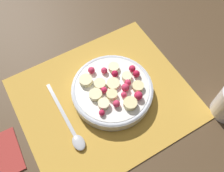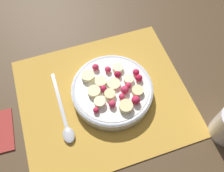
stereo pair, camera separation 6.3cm
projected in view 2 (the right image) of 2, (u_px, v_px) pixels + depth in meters
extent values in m
plane|color=#4C3823|center=(104.00, 97.00, 0.66)|extent=(3.00, 3.00, 0.00)
cube|color=gold|center=(104.00, 97.00, 0.66)|extent=(0.44, 0.38, 0.01)
cylinder|color=silver|center=(112.00, 91.00, 0.65)|extent=(0.21, 0.21, 0.03)
torus|color=silver|center=(112.00, 89.00, 0.64)|extent=(0.21, 0.21, 0.01)
cylinder|color=white|center=(112.00, 88.00, 0.64)|extent=(0.19, 0.19, 0.00)
cylinder|color=beige|center=(138.00, 91.00, 0.62)|extent=(0.03, 0.03, 0.01)
cylinder|color=#F4EAB7|center=(129.00, 79.00, 0.64)|extent=(0.03, 0.03, 0.01)
cylinder|color=#F4EAB7|center=(118.00, 68.00, 0.66)|extent=(0.04, 0.04, 0.01)
cylinder|color=beige|center=(101.00, 82.00, 0.64)|extent=(0.04, 0.04, 0.01)
cylinder|color=beige|center=(110.00, 94.00, 0.62)|extent=(0.04, 0.04, 0.01)
cylinder|color=#F4EAB7|center=(100.00, 102.00, 0.61)|extent=(0.04, 0.04, 0.01)
cylinder|color=beige|center=(94.00, 92.00, 0.62)|extent=(0.04, 0.04, 0.01)
cylinder|color=beige|center=(114.00, 84.00, 0.63)|extent=(0.04, 0.04, 0.01)
cylinder|color=beige|center=(126.00, 106.00, 0.60)|extent=(0.05, 0.05, 0.01)
cylinder|color=beige|center=(88.00, 76.00, 0.64)|extent=(0.04, 0.04, 0.01)
sphere|color=#D12347|center=(96.00, 110.00, 0.60)|extent=(0.01, 0.01, 0.01)
sphere|color=#DB3356|center=(97.00, 67.00, 0.66)|extent=(0.02, 0.02, 0.02)
sphere|color=#DB3356|center=(122.00, 97.00, 0.61)|extent=(0.02, 0.02, 0.02)
sphere|color=#DB3356|center=(125.00, 90.00, 0.62)|extent=(0.02, 0.02, 0.02)
sphere|color=#D12347|center=(136.00, 72.00, 0.65)|extent=(0.02, 0.02, 0.02)
sphere|color=#B21433|center=(118.00, 74.00, 0.64)|extent=(0.02, 0.02, 0.02)
sphere|color=#DB3356|center=(108.00, 69.00, 0.65)|extent=(0.02, 0.02, 0.02)
sphere|color=#DB3356|center=(112.00, 104.00, 0.60)|extent=(0.02, 0.02, 0.02)
sphere|color=#DB3356|center=(128.00, 85.00, 0.63)|extent=(0.02, 0.02, 0.02)
sphere|color=#D12347|center=(136.00, 100.00, 0.60)|extent=(0.02, 0.02, 0.02)
sphere|color=red|center=(140.00, 79.00, 0.64)|extent=(0.02, 0.02, 0.02)
sphere|color=#D12347|center=(103.00, 90.00, 0.62)|extent=(0.02, 0.02, 0.02)
cube|color=#B2B2B7|center=(59.00, 100.00, 0.65)|extent=(0.01, 0.17, 0.00)
ellipsoid|color=#B2B2B7|center=(69.00, 135.00, 0.60)|extent=(0.03, 0.04, 0.01)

